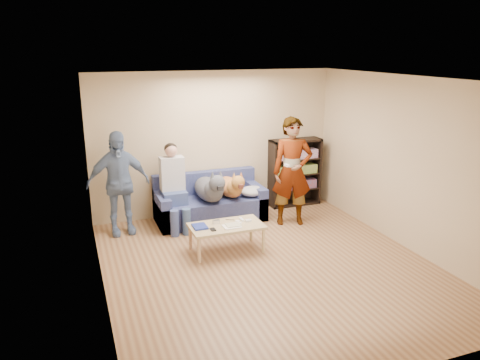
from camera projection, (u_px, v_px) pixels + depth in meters
name	position (u px, v px, depth m)	size (l,w,h in m)	color
ground	(270.00, 266.00, 6.63)	(5.00, 5.00, 0.00)	brown
ceiling	(273.00, 79.00, 5.91)	(5.00, 5.00, 0.00)	white
wall_back	(215.00, 143.00, 8.52)	(4.50, 4.50, 0.00)	tan
wall_front	(390.00, 252.00, 4.02)	(4.50, 4.50, 0.00)	tan
wall_left	(97.00, 196.00, 5.51)	(5.00, 5.00, 0.00)	tan
wall_right	(408.00, 164.00, 7.02)	(5.00, 5.00, 0.00)	tan
blanket	(253.00, 191.00, 8.35)	(0.47, 0.40, 0.16)	#A4A4A8
person_standing_right	(292.00, 172.00, 8.00)	(0.68, 0.45, 1.87)	gray
person_standing_left	(118.00, 183.00, 7.58)	(1.01, 0.42, 1.72)	#6B85AC
held_controller	(287.00, 165.00, 7.71)	(0.04, 0.13, 0.03)	white
notebook_blue	(200.00, 226.00, 6.92)	(0.20, 0.26, 0.03)	navy
papers	(232.00, 226.00, 6.94)	(0.26, 0.20, 0.01)	white
magazine	(233.00, 225.00, 6.96)	(0.22, 0.17, 0.01)	beige
camera_silver	(216.00, 222.00, 7.07)	(0.11, 0.06, 0.05)	silver
controller_a	(242.00, 219.00, 7.19)	(0.04, 0.13, 0.03)	white
controller_b	(248.00, 221.00, 7.15)	(0.09, 0.06, 0.03)	white
headphone_cup_a	(239.00, 223.00, 7.06)	(0.07, 0.07, 0.02)	white
headphone_cup_b	(238.00, 221.00, 7.13)	(0.07, 0.07, 0.02)	white
pen_orange	(229.00, 229.00, 6.86)	(0.01, 0.01, 0.14)	orange
pen_black	(230.00, 220.00, 7.21)	(0.01, 0.01, 0.14)	black
wallet	(213.00, 229.00, 6.82)	(0.07, 0.12, 0.01)	black
sofa	(209.00, 204.00, 8.35)	(1.90, 0.85, 0.82)	#515B93
person_seated	(174.00, 183.00, 7.88)	(0.40, 0.73, 1.47)	#394F7E
dog_gray	(210.00, 189.00, 8.01)	(0.44, 1.26, 0.64)	#484A51
dog_tan	(231.00, 186.00, 8.24)	(0.38, 1.15, 0.55)	#C96B3D
coffee_table	(226.00, 228.00, 7.03)	(1.10, 0.60, 0.42)	tan
bookshelf	(295.00, 171.00, 9.06)	(1.00, 0.34, 1.30)	black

